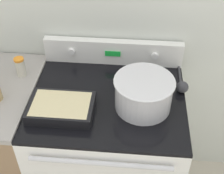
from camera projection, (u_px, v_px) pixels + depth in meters
kitchen_wall at (114, 12)px, 1.74m from camera, size 8.00×0.05×2.50m
stove_range at (109, 153)px, 1.95m from camera, size 0.81×0.72×0.95m
control_panel at (113, 52)px, 1.84m from camera, size 0.81×0.07×0.15m
side_counter at (10, 146)px, 1.99m from camera, size 0.46×0.69×0.96m
mixing_bowl at (144, 92)px, 1.54m from camera, size 0.30×0.30×0.17m
casserole_dish at (61, 107)px, 1.55m from camera, size 0.32×0.22×0.06m
ladle at (182, 85)px, 1.68m from camera, size 0.06×0.31×0.06m
spice_jar_orange_cap at (20, 67)px, 1.74m from camera, size 0.06×0.06×0.11m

